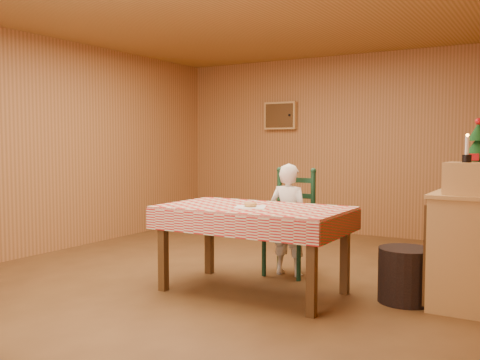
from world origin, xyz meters
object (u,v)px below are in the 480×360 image
at_px(christmas_tree, 478,157).
at_px(ladder_chair, 291,225).
at_px(shelf_unit, 470,245).
at_px(storage_bin, 406,275).
at_px(crate, 466,178).
at_px(seated_child, 289,220).
at_px(dining_table, 253,216).

bearing_deg(christmas_tree, ladder_chair, -172.14).
height_order(shelf_unit, storage_bin, shelf_unit).
xyz_separation_m(ladder_chair, crate, (1.69, -0.42, 0.55)).
bearing_deg(ladder_chair, storage_bin, -17.70).
bearing_deg(seated_child, christmas_tree, -170.26).
xyz_separation_m(dining_table, crate, (1.69, 0.37, 0.37)).
relative_size(shelf_unit, storage_bin, 2.72).
relative_size(seated_child, christmas_tree, 1.81).
relative_size(dining_table, crate, 5.52).
bearing_deg(dining_table, christmas_tree, 31.07).
distance_m(dining_table, storage_bin, 1.38).
bearing_deg(dining_table, ladder_chair, 90.00).
relative_size(seated_child, shelf_unit, 0.91).
distance_m(seated_child, shelf_unit, 1.69).
height_order(ladder_chair, crate, crate).
height_order(crate, christmas_tree, christmas_tree).
relative_size(christmas_tree, storage_bin, 1.36).
bearing_deg(shelf_unit, seated_child, -178.60).
bearing_deg(storage_bin, seated_child, 164.71).
bearing_deg(crate, ladder_chair, 166.21).
height_order(dining_table, crate, crate).
bearing_deg(ladder_chair, shelf_unit, -0.54).
bearing_deg(dining_table, crate, 12.35).
distance_m(ladder_chair, christmas_tree, 1.85).
bearing_deg(storage_bin, dining_table, -162.63).
distance_m(dining_table, crate, 1.77).
xyz_separation_m(christmas_tree, storage_bin, (-0.45, -0.63, -0.98)).
bearing_deg(seated_child, storage_bin, 164.71).
height_order(seated_child, storage_bin, seated_child).
distance_m(ladder_chair, storage_bin, 1.34).
height_order(dining_table, shelf_unit, shelf_unit).
bearing_deg(shelf_unit, storage_bin, -139.07).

